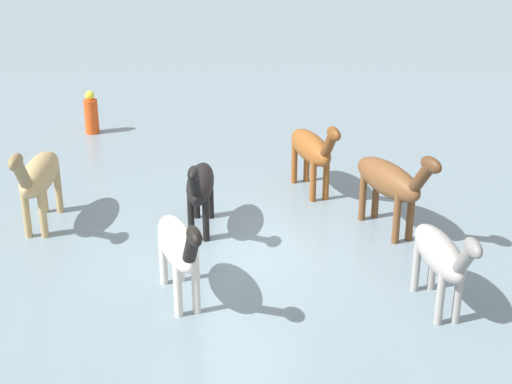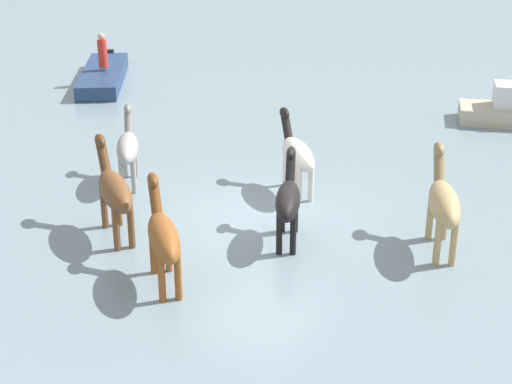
% 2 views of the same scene
% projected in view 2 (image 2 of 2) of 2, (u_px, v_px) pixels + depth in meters
% --- Properties ---
extents(ground_plane, '(203.20, 203.20, 0.00)m').
position_uv_depth(ground_plane, '(262.00, 223.00, 16.96)').
color(ground_plane, gray).
extents(horse_rear_stallion, '(1.96, 1.53, 1.69)m').
position_uv_depth(horse_rear_stallion, '(288.00, 200.00, 15.80)').
color(horse_rear_stallion, black).
rests_on(horse_rear_stallion, ground_plane).
extents(horse_chestnut_trailing, '(2.18, 1.74, 1.89)m').
position_uv_depth(horse_chestnut_trailing, '(444.00, 202.00, 15.41)').
color(horse_chestnut_trailing, tan).
rests_on(horse_chestnut_trailing, ground_plane).
extents(horse_gray_outer, '(1.44, 2.31, 1.88)m').
position_uv_depth(horse_gray_outer, '(114.00, 190.00, 15.99)').
color(horse_gray_outer, brown).
rests_on(horse_gray_outer, ground_plane).
extents(horse_dark_mare, '(1.56, 2.06, 1.76)m').
position_uv_depth(horse_dark_mare, '(297.00, 153.00, 18.14)').
color(horse_dark_mare, silver).
rests_on(horse_dark_mare, ground_plane).
extents(horse_lead, '(1.60, 2.10, 1.79)m').
position_uv_depth(horse_lead, '(163.00, 236.00, 14.17)').
color(horse_lead, brown).
rests_on(horse_lead, ground_plane).
extents(horse_dun_straggler, '(1.76, 1.81, 1.70)m').
position_uv_depth(horse_dun_straggler, '(128.00, 147.00, 18.61)').
color(horse_dun_straggler, '#9E9993').
rests_on(horse_dun_straggler, ground_plane).
extents(boat_launch_far, '(4.34, 4.30, 0.74)m').
position_uv_depth(boat_launch_far, '(103.00, 78.00, 27.26)').
color(boat_launch_far, navy).
rests_on(boat_launch_far, ground_plane).
extents(person_watcher_seated, '(0.32, 0.32, 1.19)m').
position_uv_depth(person_watcher_seated, '(102.00, 52.00, 26.68)').
color(person_watcher_seated, red).
rests_on(person_watcher_seated, boat_launch_far).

